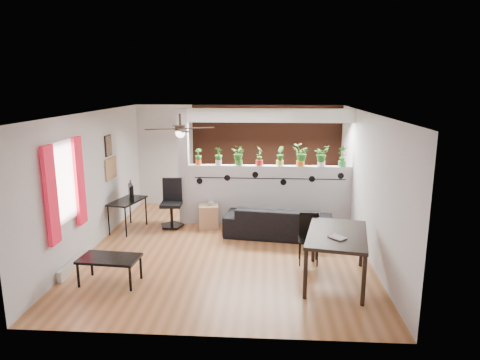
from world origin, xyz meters
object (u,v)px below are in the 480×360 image
(sofa, at_px, (278,222))
(computer_desk, at_px, (127,203))
(folding_chair, at_px, (309,233))
(dining_table, at_px, (337,238))
(ceiling_fan, at_px, (180,130))
(potted_plant_2, at_px, (239,155))
(potted_plant_5, at_px, (301,155))
(potted_plant_3, at_px, (259,155))
(office_chair, at_px, (172,206))
(potted_plant_1, at_px, (219,156))
(potted_plant_4, at_px, (280,156))
(cup, at_px, (211,203))
(coffee_table, at_px, (109,260))
(potted_plant_0, at_px, (198,156))
(potted_plant_7, at_px, (342,156))
(cube_shelf, at_px, (208,216))
(potted_plant_6, at_px, (322,155))

(sofa, xyz_separation_m, computer_desk, (-3.24, 0.18, 0.30))
(sofa, height_order, folding_chair, folding_chair)
(computer_desk, bearing_deg, sofa, -3.19)
(dining_table, bearing_deg, ceiling_fan, 159.03)
(potted_plant_2, xyz_separation_m, potted_plant_5, (1.35, 0.00, 0.02))
(potted_plant_3, bearing_deg, folding_chair, -65.69)
(ceiling_fan, bearing_deg, office_chair, 110.13)
(potted_plant_1, bearing_deg, potted_plant_4, 0.00)
(sofa, distance_m, dining_table, 2.27)
(potted_plant_3, distance_m, cup, 1.50)
(folding_chair, height_order, coffee_table, folding_chair)
(potted_plant_0, bearing_deg, potted_plant_1, 0.00)
(potted_plant_0, height_order, sofa, potted_plant_0)
(potted_plant_3, relative_size, potted_plant_7, 0.96)
(potted_plant_5, distance_m, potted_plant_7, 0.90)
(potted_plant_7, height_order, computer_desk, potted_plant_7)
(cube_shelf, bearing_deg, potted_plant_2, 17.37)
(sofa, bearing_deg, cube_shelf, -8.34)
(dining_table, bearing_deg, potted_plant_1, 127.84)
(potted_plant_3, relative_size, computer_desk, 0.44)
(ceiling_fan, bearing_deg, potted_plant_0, 89.36)
(potted_plant_4, bearing_deg, sofa, -92.51)
(potted_plant_1, distance_m, potted_plant_5, 1.81)
(potted_plant_0, distance_m, sofa, 2.29)
(folding_chair, bearing_deg, ceiling_fan, 173.96)
(potted_plant_5, bearing_deg, sofa, -122.16)
(computer_desk, bearing_deg, ceiling_fan, -39.82)
(potted_plant_4, bearing_deg, coffee_table, -131.48)
(potted_plant_2, xyz_separation_m, sofa, (0.87, -0.77, -1.28))
(potted_plant_5, xyz_separation_m, sofa, (-0.49, -0.77, -1.30))
(potted_plant_3, height_order, office_chair, potted_plant_3)
(ceiling_fan, bearing_deg, potted_plant_3, 52.64)
(computer_desk, distance_m, folding_chair, 4.02)
(potted_plant_1, bearing_deg, cube_shelf, -120.41)
(sofa, height_order, coffee_table, sofa)
(potted_plant_3, height_order, folding_chair, potted_plant_3)
(potted_plant_5, bearing_deg, cube_shelf, -170.38)
(ceiling_fan, bearing_deg, potted_plant_6, 33.41)
(potted_plant_4, bearing_deg, cube_shelf, -167.66)
(potted_plant_3, height_order, potted_plant_6, potted_plant_6)
(potted_plant_6, relative_size, computer_desk, 0.45)
(potted_plant_0, distance_m, office_chair, 1.25)
(potted_plant_3, height_order, sofa, potted_plant_3)
(potted_plant_6, height_order, office_chair, potted_plant_6)
(potted_plant_5, bearing_deg, ceiling_fan, -141.67)
(potted_plant_1, bearing_deg, potted_plant_2, 0.00)
(potted_plant_1, xyz_separation_m, cube_shelf, (-0.20, -0.34, -1.31))
(potted_plant_3, bearing_deg, cup, -162.10)
(potted_plant_1, distance_m, potted_plant_2, 0.45)
(potted_plant_5, xyz_separation_m, potted_plant_7, (0.90, -0.00, -0.01))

